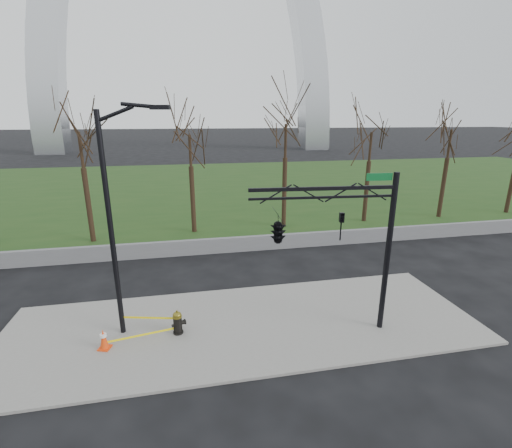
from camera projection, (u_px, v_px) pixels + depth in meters
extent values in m
plane|color=black|center=(245.00, 326.00, 13.82)|extent=(500.00, 500.00, 0.00)
cube|color=gray|center=(245.00, 325.00, 13.81)|extent=(18.00, 6.00, 0.10)
cube|color=#1D3C16|center=(203.00, 185.00, 42.00)|extent=(120.00, 40.00, 0.06)
cube|color=#59595B|center=(223.00, 245.00, 21.21)|extent=(60.00, 0.30, 0.90)
cylinder|color=black|center=(178.00, 332.00, 13.20)|extent=(0.38, 0.38, 0.07)
cylinder|color=black|center=(178.00, 325.00, 13.12)|extent=(0.29, 0.29, 0.66)
cylinder|color=black|center=(184.00, 322.00, 13.21)|extent=(0.27, 0.24, 0.18)
cylinder|color=black|center=(173.00, 326.00, 13.03)|extent=(0.14, 0.14, 0.11)
cylinder|color=olive|center=(177.00, 316.00, 13.02)|extent=(0.33, 0.33, 0.07)
ellipsoid|color=olive|center=(177.00, 315.00, 13.00)|extent=(0.31, 0.31, 0.23)
cylinder|color=olive|center=(177.00, 312.00, 12.96)|extent=(0.07, 0.07, 0.09)
cube|color=#E93B0C|center=(105.00, 348.00, 12.32)|extent=(0.48, 0.48, 0.04)
cone|color=#E93B0C|center=(104.00, 339.00, 12.22)|extent=(0.30, 0.30, 0.70)
cylinder|color=white|center=(103.00, 335.00, 12.18)|extent=(0.22, 0.22, 0.11)
cylinder|color=black|center=(111.00, 232.00, 12.17)|extent=(0.18, 0.18, 8.00)
cylinder|color=black|center=(114.00, 114.00, 11.04)|extent=(1.26, 0.41, 0.56)
cylinder|color=black|center=(141.00, 106.00, 10.94)|extent=(1.20, 0.39, 0.22)
cube|color=black|center=(160.00, 107.00, 10.93)|extent=(0.63, 0.35, 0.14)
cylinder|color=black|center=(387.00, 256.00, 12.78)|extent=(0.20, 0.20, 6.00)
cube|color=black|center=(324.00, 188.00, 11.78)|extent=(4.99, 0.52, 0.12)
cube|color=black|center=(323.00, 197.00, 11.87)|extent=(4.99, 0.48, 0.08)
cube|color=#0C5926|center=(379.00, 177.00, 11.89)|extent=(0.90, 0.11, 0.25)
imported|color=black|center=(341.00, 227.00, 12.25)|extent=(0.18, 0.21, 1.00)
imported|color=black|center=(278.00, 229.00, 12.01)|extent=(0.72, 2.52, 1.00)
cube|color=yellow|center=(149.00, 318.00, 13.08)|extent=(2.01, 0.48, 0.08)
cube|color=yellow|center=(142.00, 335.00, 12.71)|extent=(2.48, 0.45, 0.08)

